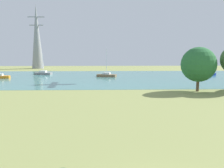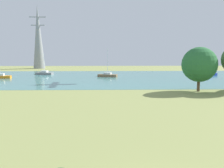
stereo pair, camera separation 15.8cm
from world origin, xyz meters
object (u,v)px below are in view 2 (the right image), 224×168
Objects in this scene: sailboat_gray at (44,73)px; sailboat_brown at (108,75)px; sailboat_orange at (0,76)px; tree_west_far at (199,65)px; sailboat_blue at (208,74)px; electricity_pylon at (38,37)px.

sailboat_brown reaches higher than sailboat_gray.
sailboat_orange is 0.82× the size of sailboat_brown.
sailboat_gray is at bearing 159.26° from sailboat_brown.
sailboat_blue is at bearing 63.78° from tree_west_far.
electricity_pylon is at bearing 149.34° from sailboat_blue.
sailboat_orange is 0.24× the size of electricity_pylon.
sailboat_orange is 12.37m from sailboat_gray.
sailboat_blue is at bearing 5.66° from sailboat_brown.
sailboat_blue is 26.61m from sailboat_brown.
sailboat_blue is 62.00m from electricity_pylon.
tree_west_far is 69.73m from electricity_pylon.
tree_west_far is 0.28× the size of electricity_pylon.
sailboat_blue is 0.22× the size of electricity_pylon.
electricity_pylon is at bearing 107.72° from sailboat_gray.
electricity_pylon reaches higher than tree_west_far.
sailboat_blue is 43.88m from sailboat_gray.
tree_west_far is at bearing -43.62° from sailboat_gray.
electricity_pylon reaches higher than sailboat_orange.
sailboat_blue is 51.92m from sailboat_orange.
tree_west_far is at bearing -116.22° from sailboat_blue.
sailboat_brown is at bearing -52.43° from electricity_pylon.
sailboat_orange is 0.85× the size of tree_west_far.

